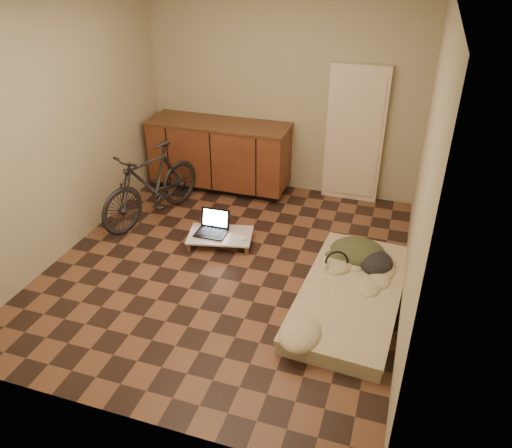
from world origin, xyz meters
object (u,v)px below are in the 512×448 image
(futon, at_px, (351,295))
(bicycle, at_px, (151,181))
(lap_desk, at_px, (220,235))
(laptop, at_px, (213,228))

(futon, bearing_deg, bicycle, 164.22)
(bicycle, relative_size, lap_desk, 1.97)
(bicycle, bearing_deg, lap_desk, 1.59)
(bicycle, bearing_deg, laptop, 1.43)
(futon, relative_size, lap_desk, 2.43)
(futon, bearing_deg, lap_desk, 162.81)
(futon, distance_m, laptop, 1.74)
(bicycle, relative_size, futon, 0.81)
(bicycle, xyz_separation_m, futon, (2.50, -0.88, -0.41))
(lap_desk, relative_size, laptop, 2.28)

